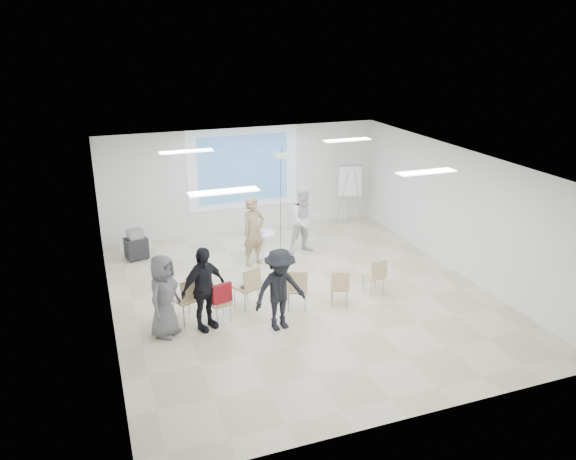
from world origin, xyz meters
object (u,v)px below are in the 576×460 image
object	(u,v)px
laptop	(246,285)
audience_left	(203,283)
chair_left_mid	(221,301)
chair_right_far	(376,274)
player_right	(305,216)
audience_mid	(280,284)
chair_far_left	(188,296)
pedestal_table	(264,243)
av_cart	(136,245)
chair_left_inner	(249,285)
audience_outer	(163,291)
chair_right_inner	(340,285)
chair_center	(297,287)
flipchart_easel	(350,181)
player_left	(254,227)

from	to	relation	value
laptop	audience_left	size ratio (longest dim) A/B	0.18
chair_left_mid	chair_right_far	xyz separation A→B (m)	(3.49, 0.05, 0.02)
player_right	audience_mid	distance (m)	4.06
player_right	chair_far_left	distance (m)	4.50
pedestal_table	av_cart	xyz separation A→B (m)	(-3.11, 1.03, -0.02)
chair_left_mid	chair_left_inner	world-z (taller)	chair_left_inner
chair_right_far	audience_outer	distance (m)	4.63
pedestal_table	audience_outer	size ratio (longest dim) A/B	0.39
laptop	chair_right_far	bearing A→B (deg)	148.44
chair_right_inner	audience_outer	distance (m)	3.66
pedestal_table	chair_center	distance (m)	3.03
pedestal_table	av_cart	bearing A→B (deg)	161.64
player_right	chair_center	xyz separation A→B (m)	(-1.36, -3.01, -0.44)
chair_far_left	audience_outer	world-z (taller)	audience_outer
chair_left_inner	chair_center	bearing A→B (deg)	-47.87
audience_left	av_cart	bearing A→B (deg)	76.73
player_right	laptop	size ratio (longest dim) A/B	5.70
audience_outer	flipchart_easel	xyz separation A→B (m)	(6.15, 4.66, 0.43)
laptop	audience_mid	xyz separation A→B (m)	(0.38, -1.08, 0.44)
chair_far_left	audience_outer	bearing A→B (deg)	-170.15
chair_center	av_cart	world-z (taller)	chair_center
chair_right_inner	flipchart_easel	size ratio (longest dim) A/B	0.45
audience_mid	audience_left	bearing A→B (deg)	150.75
chair_left_mid	player_right	bearing A→B (deg)	29.97
player_right	av_cart	xyz separation A→B (m)	(-4.21, 1.03, -0.62)
player_right	chair_left_mid	size ratio (longest dim) A/B	2.45
chair_right_far	player_right	bearing A→B (deg)	94.26
player_left	laptop	bearing A→B (deg)	-131.76
audience_mid	chair_left_inner	bearing A→B (deg)	100.14
chair_center	chair_right_far	size ratio (longest dim) A/B	1.10
chair_left_inner	chair_center	size ratio (longest dim) A/B	1.01
chair_left_mid	laptop	world-z (taller)	chair_left_mid
player_left	audience_left	bearing A→B (deg)	-144.66
player_left	audience_outer	bearing A→B (deg)	-154.58
laptop	audience_left	distance (m)	1.25
chair_center	audience_mid	xyz separation A→B (m)	(-0.57, -0.56, 0.40)
chair_right_far	audience_mid	world-z (taller)	audience_mid
player_left	chair_left_inner	xyz separation A→B (m)	(-0.79, -2.22, -0.43)
audience_outer	chair_left_mid	bearing A→B (deg)	-46.03
chair_center	audience_mid	distance (m)	0.89
pedestal_table	flipchart_easel	distance (m)	3.69
chair_far_left	chair_left_inner	xyz separation A→B (m)	(1.29, 0.13, -0.01)
chair_right_inner	flipchart_easel	bearing A→B (deg)	82.54
laptop	av_cart	bearing A→B (deg)	-84.86
av_cart	audience_outer	bearing A→B (deg)	-101.81
chair_right_inner	audience_left	distance (m)	2.92
pedestal_table	player_left	size ratio (longest dim) A/B	0.36
player_right	chair_left_inner	bearing A→B (deg)	-136.17
chair_left_mid	pedestal_table	bearing A→B (deg)	42.92
laptop	audience_mid	bearing A→B (deg)	86.18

